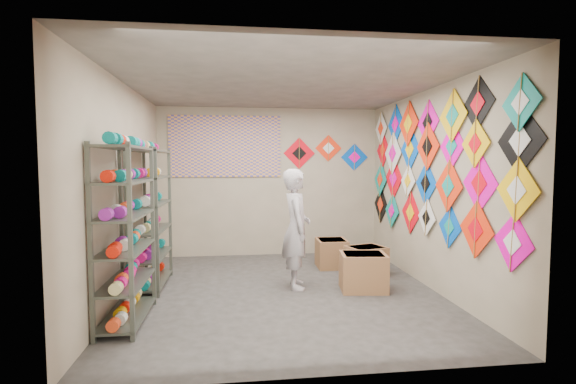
{
  "coord_description": "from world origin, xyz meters",
  "views": [
    {
      "loc": [
        -0.61,
        -5.4,
        1.7
      ],
      "look_at": [
        0.1,
        0.3,
        1.3
      ],
      "focal_mm": 26.0,
      "sensor_mm": 36.0,
      "label": 1
    }
  ],
  "objects": [
    {
      "name": "ground",
      "position": [
        0.0,
        0.0,
        0.0
      ],
      "size": [
        4.5,
        4.5,
        0.0
      ],
      "primitive_type": "plane",
      "color": "#2F2C29"
    },
    {
      "name": "room_walls",
      "position": [
        0.0,
        0.0,
        1.64
      ],
      "size": [
        4.5,
        4.5,
        4.5
      ],
      "color": "tan",
      "rests_on": "ground"
    },
    {
      "name": "shelf_rack_front",
      "position": [
        -1.78,
        -0.85,
        0.95
      ],
      "size": [
        0.4,
        1.1,
        1.9
      ],
      "primitive_type": "cube",
      "color": "#4C5147",
      "rests_on": "ground"
    },
    {
      "name": "shelf_rack_back",
      "position": [
        -1.78,
        0.45,
        0.95
      ],
      "size": [
        0.4,
        1.1,
        1.9
      ],
      "primitive_type": "cube",
      "color": "#4C5147",
      "rests_on": "ground"
    },
    {
      "name": "string_spools",
      "position": [
        -1.78,
        -0.2,
        1.05
      ],
      "size": [
        0.12,
        2.36,
        0.12
      ],
      "color": "#DE0E74",
      "rests_on": "ground"
    },
    {
      "name": "kite_wall_display",
      "position": [
        1.98,
        0.06,
        1.66
      ],
      "size": [
        0.05,
        4.36,
        2.05
      ],
      "color": "#FC01B0",
      "rests_on": "room_walls"
    },
    {
      "name": "back_wall_kites",
      "position": [
        1.03,
        2.24,
        1.88
      ],
      "size": [
        1.6,
        0.02,
        0.67
      ],
      "color": "red",
      "rests_on": "room_walls"
    },
    {
      "name": "poster",
      "position": [
        -0.8,
        2.23,
        2.0
      ],
      "size": [
        2.0,
        0.01,
        1.1
      ],
      "primitive_type": "cube",
      "color": "#4B4597",
      "rests_on": "room_walls"
    },
    {
      "name": "shopkeeper",
      "position": [
        0.2,
        0.16,
        0.81
      ],
      "size": [
        0.61,
        0.41,
        1.62
      ],
      "primitive_type": "imported",
      "rotation": [
        0.0,
        0.0,
        1.55
      ],
      "color": "beige",
      "rests_on": "ground"
    },
    {
      "name": "carton_a",
      "position": [
        1.07,
        -0.08,
        0.25
      ],
      "size": [
        0.65,
        0.57,
        0.49
      ],
      "primitive_type": "cube",
      "rotation": [
        0.0,
        0.0,
        -0.13
      ],
      "color": "brown",
      "rests_on": "ground"
    },
    {
      "name": "carton_b",
      "position": [
        1.33,
        0.62,
        0.22
      ],
      "size": [
        0.64,
        0.57,
        0.44
      ],
      "primitive_type": "cube",
      "rotation": [
        0.0,
        0.0,
        0.29
      ],
      "color": "brown",
      "rests_on": "ground"
    },
    {
      "name": "carton_c",
      "position": [
        0.93,
        1.18,
        0.23
      ],
      "size": [
        0.49,
        0.53,
        0.45
      ],
      "primitive_type": "cube",
      "rotation": [
        0.0,
        0.0,
        -0.02
      ],
      "color": "brown",
      "rests_on": "ground"
    }
  ]
}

